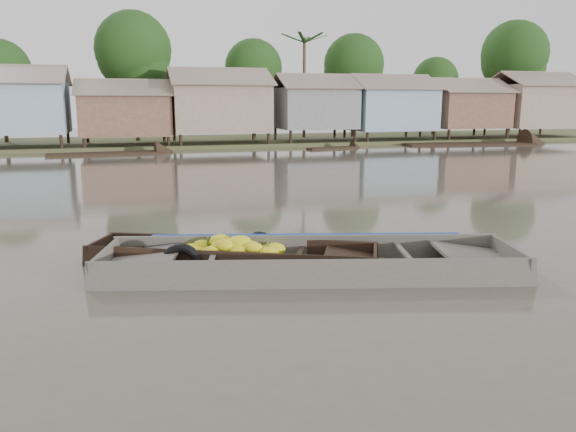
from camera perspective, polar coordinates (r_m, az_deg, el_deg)
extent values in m
plane|color=#51473E|center=(11.23, 5.10, -4.70)|extent=(120.00, 120.00, 0.00)
cube|color=#384723|center=(43.32, -10.97, 7.26)|extent=(120.00, 12.00, 0.50)
cube|color=#7E9BAE|center=(40.07, -25.98, 9.85)|extent=(6.20, 5.20, 3.20)
cube|color=brown|center=(38.72, -26.60, 12.82)|extent=(6.60, 3.02, 1.28)
cube|color=brown|center=(41.49, -25.91, 12.72)|extent=(6.60, 3.02, 1.28)
cube|color=brown|center=(39.54, -16.18, 9.82)|extent=(5.80, 4.60, 2.70)
cube|color=brown|center=(38.30, -16.33, 12.46)|extent=(6.20, 2.67, 1.14)
cube|color=brown|center=(40.78, -16.34, 12.38)|extent=(6.20, 2.67, 1.14)
cube|color=#89735E|center=(40.05, -7.02, 10.84)|extent=(6.50, 5.30, 3.30)
cube|color=brown|center=(38.67, -6.75, 13.94)|extent=(6.90, 3.08, 1.31)
cube|color=brown|center=(41.49, -7.42, 13.76)|extent=(6.90, 3.08, 1.31)
cube|color=slate|center=(41.75, 2.68, 10.88)|extent=(5.40, 4.70, 2.90)
cube|color=brown|center=(40.57, 3.30, 13.53)|extent=(5.80, 2.73, 1.17)
cube|color=brown|center=(42.98, 2.15, 13.44)|extent=(5.80, 2.73, 1.17)
cube|color=#7E9BAE|center=(44.05, 10.22, 10.62)|extent=(6.00, 5.00, 3.10)
cube|color=brown|center=(42.86, 11.13, 13.24)|extent=(6.40, 2.90, 1.24)
cube|color=brown|center=(45.29, 9.54, 13.20)|extent=(6.40, 2.90, 1.24)
cube|color=brown|center=(47.28, 17.41, 10.27)|extent=(5.70, 4.90, 2.80)
cube|color=brown|center=(46.19, 18.48, 12.49)|extent=(6.10, 2.85, 1.21)
cube|color=brown|center=(48.40, 16.67, 12.53)|extent=(6.10, 2.85, 1.21)
cube|color=#89735E|center=(51.14, 23.62, 10.19)|extent=(6.30, 5.10, 3.40)
cube|color=brown|center=(50.11, 24.85, 12.54)|extent=(6.70, 2.96, 1.26)
cube|color=brown|center=(52.23, 22.84, 12.62)|extent=(6.70, 2.96, 1.26)
cylinder|color=#473323|center=(44.77, -26.92, 9.51)|extent=(0.28, 0.28, 4.90)
sphere|color=#113511|center=(44.81, -27.25, 13.08)|extent=(4.20, 4.20, 4.20)
cylinder|color=#473323|center=(43.04, -15.19, 11.25)|extent=(0.28, 0.28, 6.30)
sphere|color=#113511|center=(43.19, -15.46, 16.02)|extent=(5.40, 5.40, 5.40)
cylinder|color=#473323|center=(45.14, -3.49, 10.96)|extent=(0.28, 0.28, 5.25)
sphere|color=#113511|center=(45.20, -3.54, 14.76)|extent=(4.50, 4.50, 4.50)
cylinder|color=#473323|center=(46.62, 6.61, 11.14)|extent=(0.28, 0.28, 5.60)
sphere|color=#113511|center=(46.71, 6.71, 15.07)|extent=(4.80, 4.80, 4.80)
cylinder|color=#473323|center=(51.11, 14.60, 10.30)|extent=(0.28, 0.28, 4.55)
sphere|color=#113511|center=(51.13, 14.75, 13.21)|extent=(3.90, 3.90, 3.90)
cylinder|color=#473323|center=(54.19, 21.71, 11.02)|extent=(0.28, 0.28, 6.65)
sphere|color=#113511|center=(54.33, 22.02, 15.02)|extent=(5.70, 5.70, 5.70)
cylinder|color=#473323|center=(45.71, 1.65, 12.71)|extent=(0.24, 0.24, 8.00)
cube|color=black|center=(11.18, -5.62, -5.21)|extent=(5.47, 3.30, 0.08)
cube|color=black|center=(11.68, -4.91, -3.33)|extent=(5.20, 2.52, 0.52)
cube|color=black|center=(10.56, -6.45, -4.99)|extent=(5.20, 2.52, 0.52)
cube|color=black|center=(10.78, 8.83, -4.70)|extent=(0.57, 1.14, 0.50)
cube|color=black|center=(10.77, 6.27, -4.30)|extent=(1.32, 1.37, 0.19)
cube|color=black|center=(12.09, -18.49, -3.38)|extent=(0.57, 1.14, 0.50)
cube|color=black|center=(11.87, -16.43, -3.22)|extent=(1.32, 1.37, 0.19)
cube|color=black|center=(11.48, -12.08, -3.27)|extent=(0.59, 1.11, 0.05)
cube|color=black|center=(10.84, 1.17, -3.90)|extent=(0.59, 1.11, 0.05)
ellipsoid|color=#F5F51B|center=(10.97, -4.90, -2.71)|extent=(0.55, 0.49, 0.28)
ellipsoid|color=#F5F51B|center=(11.12, -9.62, -3.72)|extent=(0.54, 0.48, 0.28)
ellipsoid|color=#F5F51B|center=(11.47, -9.98, -3.33)|extent=(0.50, 0.43, 0.25)
ellipsoid|color=#F5F51B|center=(10.95, -5.43, -3.22)|extent=(0.49, 0.43, 0.25)
ellipsoid|color=#F5F51B|center=(11.41, -6.67, -2.79)|extent=(0.43, 0.38, 0.22)
ellipsoid|color=#F5F51B|center=(11.33, -10.27, -3.88)|extent=(0.42, 0.37, 0.22)
ellipsoid|color=#F5F51B|center=(10.58, -1.07, -4.66)|extent=(0.45, 0.40, 0.23)
ellipsoid|color=#F5F51B|center=(11.06, -10.49, -4.38)|extent=(0.43, 0.38, 0.22)
ellipsoid|color=#F5F51B|center=(11.35, -3.97, -3.23)|extent=(0.47, 0.41, 0.24)
ellipsoid|color=#F5F51B|center=(11.25, -6.63, -2.97)|extent=(0.48, 0.42, 0.25)
ellipsoid|color=#F5F51B|center=(10.79, -1.95, -3.82)|extent=(0.50, 0.44, 0.26)
ellipsoid|color=#F5F51B|center=(11.04, -6.85, -3.11)|extent=(0.51, 0.44, 0.26)
ellipsoid|color=#F5F51B|center=(11.12, -1.36, -3.43)|extent=(0.53, 0.47, 0.27)
ellipsoid|color=#F5F51B|center=(10.80, -3.50, -3.26)|extent=(0.43, 0.37, 0.22)
ellipsoid|color=#F5F51B|center=(10.93, -6.34, -2.97)|extent=(0.52, 0.45, 0.26)
ellipsoid|color=#F5F51B|center=(11.08, -9.18, -3.73)|extent=(0.48, 0.42, 0.25)
ellipsoid|color=#F5F51B|center=(10.77, -5.59, -4.30)|extent=(0.44, 0.38, 0.23)
ellipsoid|color=#F5F51B|center=(11.38, -3.73, -3.25)|extent=(0.45, 0.40, 0.23)
ellipsoid|color=#F5F51B|center=(11.30, -8.73, -2.99)|extent=(0.47, 0.41, 0.24)
ellipsoid|color=#F5F51B|center=(11.29, -9.85, -3.46)|extent=(0.54, 0.48, 0.28)
ellipsoid|color=#F5F51B|center=(10.92, -3.89, -3.19)|extent=(0.50, 0.44, 0.26)
ellipsoid|color=#F5F51B|center=(11.12, -5.40, -2.63)|extent=(0.42, 0.36, 0.21)
ellipsoid|color=#F5F51B|center=(11.03, -9.63, -4.07)|extent=(0.53, 0.47, 0.27)
ellipsoid|color=#F5F51B|center=(11.35, -6.08, -3.07)|extent=(0.44, 0.39, 0.23)
ellipsoid|color=#F5F51B|center=(10.86, -4.98, -3.57)|extent=(0.47, 0.41, 0.24)
ellipsoid|color=#F5F51B|center=(11.19, -5.76, -2.93)|extent=(0.52, 0.45, 0.27)
ellipsoid|color=#F5F51B|center=(10.92, -7.80, -3.58)|extent=(0.42, 0.37, 0.21)
ellipsoid|color=#F5F51B|center=(11.29, -6.22, -2.96)|extent=(0.48, 0.42, 0.25)
ellipsoid|color=#F5F51B|center=(11.22, -2.12, -3.54)|extent=(0.47, 0.41, 0.24)
ellipsoid|color=#F5F51B|center=(11.15, -6.91, -2.52)|extent=(0.51, 0.45, 0.26)
cylinder|color=#3F6626|center=(11.17, -8.17, -2.55)|extent=(0.04, 0.04, 0.18)
cylinder|color=#3F6626|center=(10.99, -4.65, -2.71)|extent=(0.04, 0.04, 0.18)
cylinder|color=#3F6626|center=(10.89, -2.08, -2.81)|extent=(0.04, 0.04, 0.18)
torus|color=black|center=(11.66, -2.89, -3.22)|extent=(0.70, 0.46, 0.69)
torus|color=black|center=(10.71, -10.73, -4.76)|extent=(0.80, 0.50, 0.80)
cube|color=#48433D|center=(10.61, 2.24, -6.09)|extent=(7.72, 3.45, 0.08)
cube|color=#48433D|center=(11.42, 1.92, -3.40)|extent=(7.52, 2.08, 0.62)
cube|color=#48433D|center=(9.65, 2.63, -6.25)|extent=(7.52, 2.08, 0.62)
cube|color=#48433D|center=(11.43, 21.56, -4.21)|extent=(0.53, 1.84, 0.59)
cube|color=#48433D|center=(11.17, 18.48, -3.96)|extent=(1.67, 1.90, 0.24)
cube|color=#48433D|center=(10.94, -17.98, -4.65)|extent=(0.53, 1.84, 0.59)
cube|color=#48433D|center=(10.75, -14.63, -4.32)|extent=(1.67, 1.90, 0.24)
cube|color=#48433D|center=(10.52, -7.64, -4.11)|extent=(0.55, 1.78, 0.05)
cube|color=#48433D|center=(10.77, 11.91, -3.89)|extent=(0.55, 1.78, 0.05)
cube|color=#665E54|center=(10.59, 2.24, -5.85)|extent=(5.94, 2.86, 0.02)
cube|color=navy|center=(11.42, 1.91, -2.17)|extent=(6.07, 1.64, 0.15)
torus|color=olive|center=(10.77, 15.98, -5.86)|extent=(0.43, 0.43, 0.06)
torus|color=olive|center=(10.76, 15.99, -5.66)|extent=(0.35, 0.35, 0.06)
cube|color=black|center=(43.17, 17.87, 6.84)|extent=(9.75, 3.21, 0.35)
cube|color=black|center=(37.63, 4.50, 6.73)|extent=(3.66, 1.55, 0.35)
cube|color=black|center=(35.31, -18.14, 5.87)|extent=(6.56, 1.90, 0.35)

